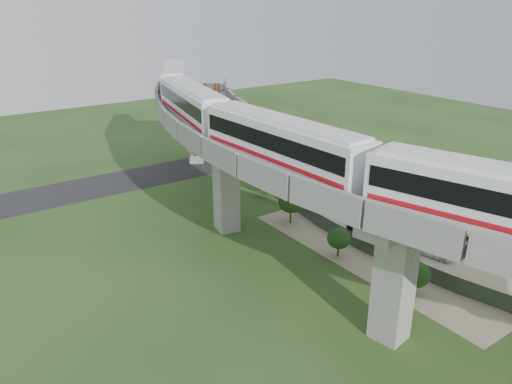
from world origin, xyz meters
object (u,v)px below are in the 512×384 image
Objects in this scene: car_white at (434,250)px; car_dark at (361,221)px; metro_train at (257,120)px; car_red at (431,232)px.

car_white reaches higher than car_dark.
metro_train is 18.90× the size of car_red.
car_red is at bearing 28.00° from car_white.
car_white is at bearing -75.24° from car_red.
car_red is (15.57, -7.06, -11.74)m from metro_train.
car_dark is (-0.71, 8.23, -0.03)m from car_white.
car_red is (3.07, 2.62, -0.06)m from car_white.
car_dark is (-3.78, 5.61, 0.03)m from car_red.
metro_train is 15.81× the size of car_dark.
metro_train reaches higher than car_dark.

